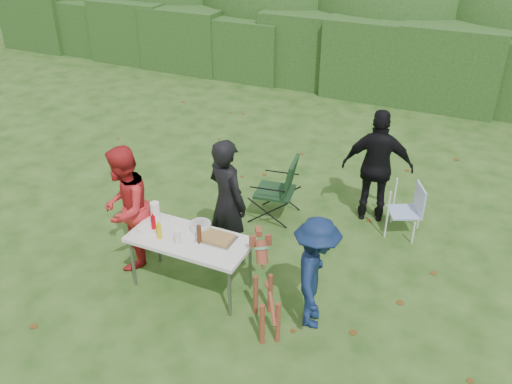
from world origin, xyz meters
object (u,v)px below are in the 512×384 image
at_px(child, 315,274).
at_px(lawn_chair, 404,210).
at_px(mustard_bottle, 159,231).
at_px(ketchup_bottle, 154,224).
at_px(person_cook, 227,202).
at_px(person_red_jacket, 125,208).
at_px(dog, 267,295).
at_px(paper_towel_roll, 155,212).
at_px(folding_table, 190,242).
at_px(camping_chair, 275,188).
at_px(beer_bottle, 199,234).
at_px(person_black_puffy, 377,167).

distance_m(child, lawn_chair, 2.38).
distance_m(mustard_bottle, ketchup_bottle, 0.16).
relative_size(person_cook, person_red_jacket, 1.04).
relative_size(dog, paper_towel_roll, 3.81).
bearing_deg(paper_towel_roll, dog, -14.16).
relative_size(folding_table, person_cook, 0.85).
bearing_deg(camping_chair, lawn_chair, -177.43).
relative_size(person_red_jacket, ketchup_bottle, 7.70).
bearing_deg(ketchup_bottle, person_cook, 52.95).
xyz_separation_m(folding_table, mustard_bottle, (-0.33, -0.14, 0.15)).
bearing_deg(ketchup_bottle, paper_towel_roll, 118.81).
bearing_deg(child, paper_towel_roll, 71.32).
bearing_deg(beer_bottle, person_black_puffy, 59.62).
bearing_deg(person_red_jacket, folding_table, 64.71).
xyz_separation_m(person_red_jacket, ketchup_bottle, (0.54, -0.16, 0.00)).
bearing_deg(mustard_bottle, paper_towel_roll, 129.75).
distance_m(person_cook, paper_towel_roll, 0.93).
bearing_deg(person_black_puffy, folding_table, 44.01).
height_order(person_black_puffy, mustard_bottle, person_black_puffy).
bearing_deg(dog, ketchup_bottle, 49.68).
bearing_deg(person_red_jacket, lawn_chair, 105.67).
relative_size(dog, mustard_bottle, 4.95).
xyz_separation_m(person_cook, person_black_puffy, (1.53, 1.81, -0.01)).
xyz_separation_m(person_cook, lawn_chair, (2.03, 1.59, -0.49)).
xyz_separation_m(child, mustard_bottle, (-1.93, -0.18, 0.14)).
xyz_separation_m(lawn_chair, mustard_bottle, (-2.50, -2.47, 0.45)).
bearing_deg(ketchup_bottle, person_red_jacket, 163.19).
distance_m(folding_table, person_red_jacket, 1.03).
bearing_deg(ketchup_bottle, camping_chair, 69.10).
relative_size(beer_bottle, paper_towel_roll, 0.92).
bearing_deg(person_cook, camping_chair, -74.01).
distance_m(camping_chair, lawn_chair, 1.91).
height_order(dog, lawn_chair, dog).
distance_m(folding_table, lawn_chair, 3.20).
bearing_deg(child, lawn_chair, -29.29).
bearing_deg(lawn_chair, dog, 41.94).
relative_size(dog, camping_chair, 0.98).
height_order(person_black_puffy, beer_bottle, person_black_puffy).
xyz_separation_m(person_cook, dog, (1.00, -1.01, -0.41)).
bearing_deg(person_cook, person_black_puffy, -106.49).
xyz_separation_m(dog, paper_towel_roll, (-1.73, 0.44, 0.40)).
height_order(dog, mustard_bottle, same).
bearing_deg(beer_bottle, lawn_chair, 49.42).
bearing_deg(paper_towel_roll, person_red_jacket, -171.27).
height_order(camping_chair, paper_towel_roll, camping_chair).
bearing_deg(paper_towel_roll, camping_chair, 63.38).
xyz_separation_m(person_cook, ketchup_bottle, (-0.60, -0.80, -0.03)).
relative_size(person_cook, mustard_bottle, 8.83).
bearing_deg(camping_chair, paper_towel_roll, 54.62).
distance_m(person_black_puffy, lawn_chair, 0.73).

